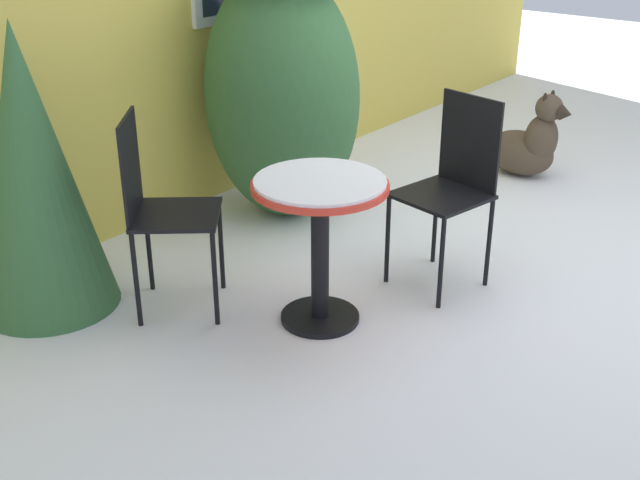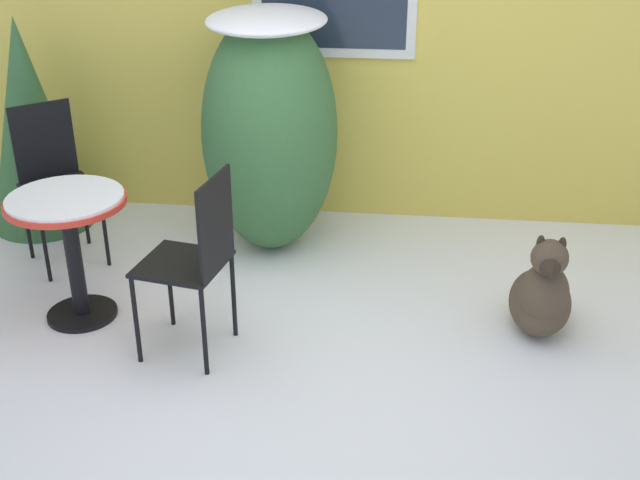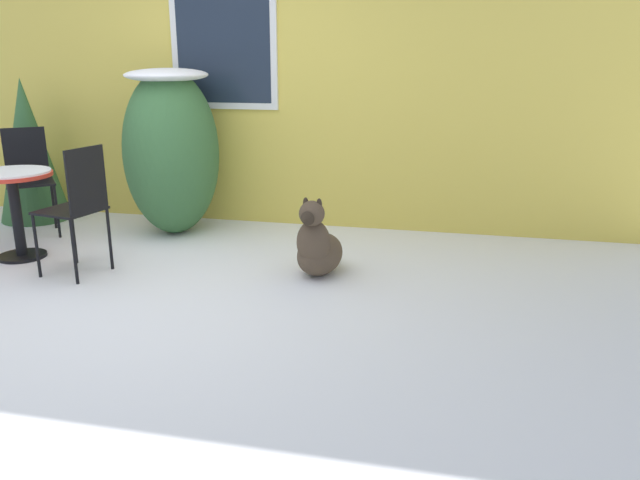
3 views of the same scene
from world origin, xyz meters
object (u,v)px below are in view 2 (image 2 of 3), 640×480
patio_table (69,228)px  dog (542,296)px  patio_chair_near_table (54,176)px  patio_chair_far_side (196,256)px

patio_table → dog: size_ratio=1.02×
patio_table → patio_chair_near_table: 0.77m
patio_table → dog: (2.48, 0.11, -0.32)m
patio_table → patio_chair_far_side: patio_chair_far_side is taller
patio_chair_far_side → dog: 1.81m
patio_chair_far_side → dog: bearing=112.8°
patio_chair_near_table → dog: size_ratio=1.38×
patio_table → patio_chair_far_side: size_ratio=0.74×
patio_table → dog: bearing=2.5°
patio_chair_near_table → dog: 2.92m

